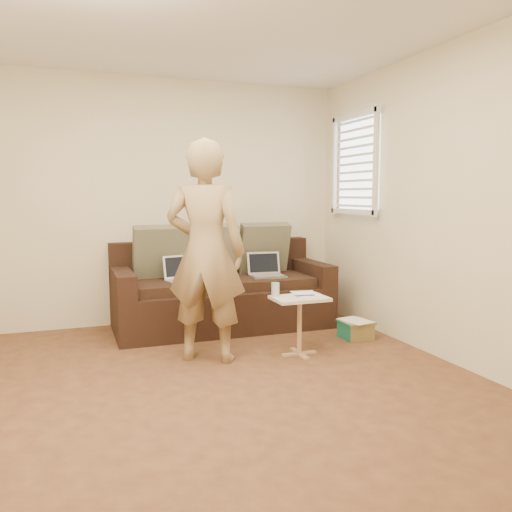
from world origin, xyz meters
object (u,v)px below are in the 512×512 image
sofa (222,287)px  drinking_glass (275,289)px  person (206,252)px  side_table (299,326)px  laptop_white (185,281)px  striped_box (356,329)px  laptop_silver (268,277)px

sofa → drinking_glass: bearing=-81.1°
person → drinking_glass: size_ratio=15.22×
side_table → person: bearing=169.6°
laptop_white → drinking_glass: (0.56, -1.01, 0.05)m
person → striped_box: person is taller
side_table → sofa: bearing=107.2°
sofa → drinking_glass: (0.17, -1.06, 0.14)m
sofa → laptop_silver: sofa is taller
person → striped_box: size_ratio=6.45×
side_table → laptop_silver: bearing=83.8°
laptop_white → striped_box: laptop_white is taller
side_table → drinking_glass: (-0.19, 0.09, 0.31)m
drinking_glass → striped_box: bearing=11.6°
drinking_glass → sofa: bearing=98.9°
side_table → drinking_glass: size_ratio=4.24×
sofa → side_table: bearing=-72.8°
person → drinking_glass: 0.69m
side_table → striped_box: 0.79m
sofa → striped_box: (1.08, -0.87, -0.34)m
sofa → person: person is taller
person → striped_box: (1.51, 0.13, -0.82)m
sofa → laptop_white: bearing=-173.0°
person → side_table: person is taller
laptop_white → person: (-0.03, -0.95, 0.39)m
side_table → striped_box: (0.73, 0.28, -0.17)m
laptop_silver → drinking_glass: size_ratio=2.98×
laptop_silver → side_table: (-0.11, -1.04, -0.27)m
laptop_silver → drinking_glass: bearing=-103.2°
person → side_table: (0.79, -0.14, -0.66)m
person → laptop_white: bearing=-62.0°
person → striped_box: 1.73m
laptop_silver → person: person is taller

